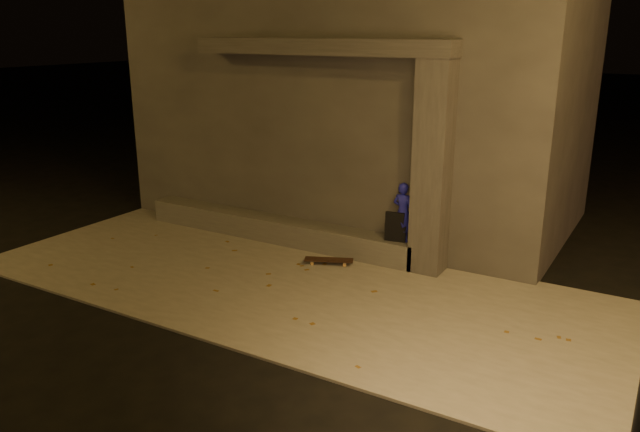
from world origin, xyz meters
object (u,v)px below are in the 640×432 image
Objects in this scene: column at (433,169)px; skateboarder at (403,212)px; skateboard at (329,260)px; backpack at (397,230)px.

skateboarder is (-0.50, 0.00, -0.82)m from column.
column reaches higher than skateboard.
column is 0.96m from skateboarder.
skateboarder is 0.36m from backpack.
skateboard is (-1.61, -0.65, -1.72)m from column.
backpack reaches higher than skateboard.
backpack is 0.60× the size of skateboard.
skateboarder is 1.98× the size of backpack.
skateboard is (-1.11, -0.65, -0.90)m from skateboarder.
skateboarder is at bearing 180.00° from column.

